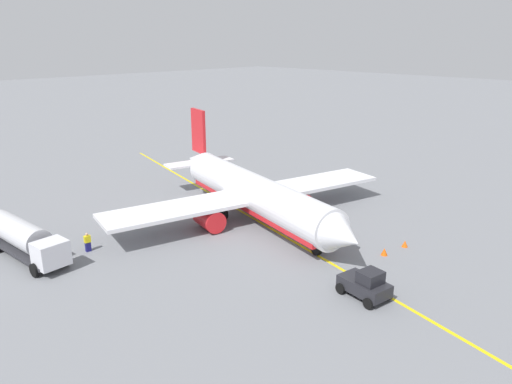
# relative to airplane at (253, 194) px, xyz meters

# --- Properties ---
(ground_plane) EXTENTS (400.00, 400.00, 0.00)m
(ground_plane) POSITION_rel_airplane_xyz_m (0.47, -0.11, -2.67)
(ground_plane) COLOR slate
(airplane) EXTENTS (30.75, 30.90, 9.71)m
(airplane) POSITION_rel_airplane_xyz_m (0.00, 0.00, 0.00)
(airplane) COLOR white
(airplane) RESTS_ON ground
(fuel_tanker) EXTENTS (11.12, 3.58, 3.15)m
(fuel_tanker) POSITION_rel_airplane_xyz_m (-6.83, -20.12, -0.94)
(fuel_tanker) COLOR #2D2D33
(fuel_tanker) RESTS_ON ground
(pushback_tug) EXTENTS (3.84, 2.75, 2.20)m
(pushback_tug) POSITION_rel_airplane_xyz_m (16.98, -5.40, -1.67)
(pushback_tug) COLOR #232328
(pushback_tug) RESTS_ON ground
(refueling_worker) EXTENTS (0.39, 0.54, 1.71)m
(refueling_worker) POSITION_rel_airplane_xyz_m (-4.35, -15.86, -1.85)
(refueling_worker) COLOR navy
(refueling_worker) RESTS_ON ground
(safety_cone_nose) EXTENTS (0.54, 0.54, 0.60)m
(safety_cone_nose) POSITION_rel_airplane_xyz_m (14.53, 4.65, -2.37)
(safety_cone_nose) COLOR #F2590F
(safety_cone_nose) RESTS_ON ground
(safety_cone_wingtip) EXTENTS (0.58, 0.58, 0.64)m
(safety_cone_wingtip) POSITION_rel_airplane_xyz_m (14.17, 1.81, -2.35)
(safety_cone_wingtip) COLOR #F2590F
(safety_cone_wingtip) RESTS_ON ground
(taxi_line_marking) EXTENTS (69.38, 15.96, 0.01)m
(taxi_line_marking) POSITION_rel_airplane_xyz_m (0.47, -0.11, -2.67)
(taxi_line_marking) COLOR yellow
(taxi_line_marking) RESTS_ON ground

